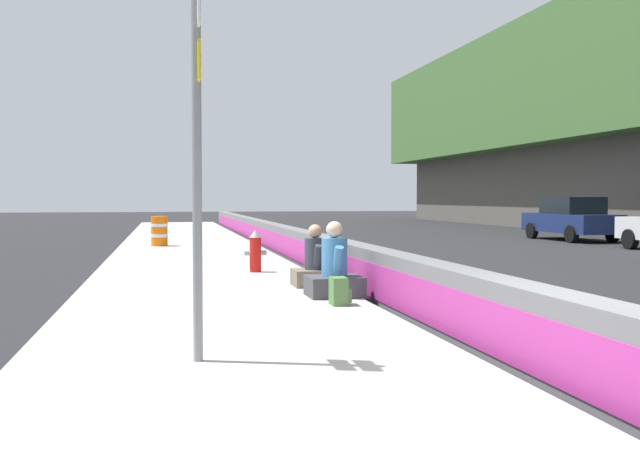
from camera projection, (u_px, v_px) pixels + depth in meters
ground_plane at (572, 394)px, 6.05m from camera, size 160.00×160.00×0.00m
sidewalk_strip at (265, 406)px, 5.48m from camera, size 80.00×4.40×0.14m
jersey_barrier at (572, 345)px, 6.03m from camera, size 76.00×0.45×0.85m
route_sign_post at (197, 142)px, 6.60m from camera, size 0.44×0.09×3.60m
fire_hydrant at (255, 250)px, 14.68m from camera, size 0.26×0.46×0.88m
seated_person_foreground at (334, 273)px, 11.06m from camera, size 0.75×0.85×1.18m
seated_person_middle at (315, 267)px, 12.37m from camera, size 0.69×0.78×1.08m
backpack at (339, 291)px, 10.17m from camera, size 0.32×0.28×0.40m
construction_barrel at (159, 231)px, 22.60m from camera, size 0.54×0.54×0.95m
parked_car_fourth at (571, 219)px, 27.80m from camera, size 4.51×1.97×1.71m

